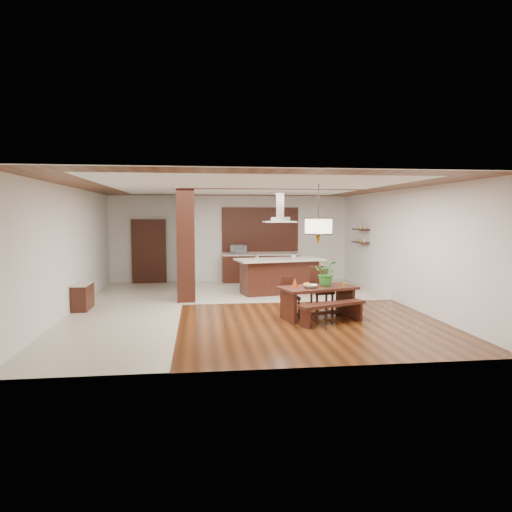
{
  "coord_description": "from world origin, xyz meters",
  "views": [
    {
      "loc": [
        -1.07,
        -10.87,
        2.23
      ],
      "look_at": [
        0.3,
        0.0,
        1.25
      ],
      "focal_mm": 32.0,
      "sensor_mm": 36.0,
      "label": 1
    }
  ],
  "objects": [
    {
      "name": "foliage_plant",
      "position": [
        1.72,
        -1.21,
        0.97
      ],
      "size": [
        0.63,
        0.59,
        0.56
      ],
      "primitive_type": "imported",
      "rotation": [
        0.0,
        0.0,
        -0.35
      ],
      "color": "#2B7A28",
      "rests_on": "dining_table"
    },
    {
      "name": "kitchen_island",
      "position": [
        1.2,
        1.83,
        0.52
      ],
      "size": [
        2.6,
        1.5,
        1.01
      ],
      "rotation": [
        0.0,
        0.0,
        0.19
      ],
      "color": "black",
      "rests_on": "ground"
    },
    {
      "name": "tile_hallway",
      "position": [
        -2.75,
        0.0,
        0.01
      ],
      "size": [
        2.5,
        9.0,
        0.01
      ],
      "primitive_type": "cube",
      "color": "beige",
      "rests_on": "ground"
    },
    {
      "name": "island_cup",
      "position": [
        1.59,
        1.75,
        1.06
      ],
      "size": [
        0.14,
        0.14,
        0.1
      ],
      "primitive_type": "imported",
      "rotation": [
        0.0,
        0.0,
        -0.15
      ],
      "color": "silver",
      "rests_on": "kitchen_island"
    },
    {
      "name": "partition_stub",
      "position": [
        -1.4,
        3.3,
        1.45
      ],
      "size": [
        0.18,
        2.4,
        2.9
      ],
      "primitive_type": "cube",
      "color": "silver",
      "rests_on": "ground"
    },
    {
      "name": "dining_chair_right",
      "position": [
        1.75,
        -0.72,
        0.52
      ],
      "size": [
        0.51,
        0.51,
        1.04
      ],
      "primitive_type": null,
      "rotation": [
        0.0,
        0.0,
        0.1
      ],
      "color": "black",
      "rests_on": "ground"
    },
    {
      "name": "shelf_lower",
      "position": [
        3.87,
        2.6,
        1.4
      ],
      "size": [
        0.26,
        0.9,
        0.04
      ],
      "primitive_type": "cube",
      "color": "black",
      "rests_on": "room_shell"
    },
    {
      "name": "hallway_console",
      "position": [
        -3.81,
        0.2,
        0.32
      ],
      "size": [
        0.37,
        0.88,
        0.63
      ],
      "primitive_type": "cube",
      "color": "black",
      "rests_on": "ground"
    },
    {
      "name": "partition_pier",
      "position": [
        -1.4,
        1.2,
        1.45
      ],
      "size": [
        0.45,
        1.0,
        2.9
      ],
      "primitive_type": "cube",
      "color": "black",
      "rests_on": "ground"
    },
    {
      "name": "kitchen_window",
      "position": [
        1.0,
        4.46,
        1.75
      ],
      "size": [
        2.6,
        0.08,
        1.5
      ],
      "primitive_type": "cube",
      "color": "#A66431",
      "rests_on": "room_shell"
    },
    {
      "name": "rear_counter",
      "position": [
        1.0,
        4.2,
        0.48
      ],
      "size": [
        2.6,
        0.62,
        0.95
      ],
      "color": "black",
      "rests_on": "ground"
    },
    {
      "name": "shelf_upper",
      "position": [
        3.87,
        2.6,
        1.8
      ],
      "size": [
        0.26,
        0.9,
        0.04
      ],
      "primitive_type": "cube",
      "color": "black",
      "rests_on": "room_shell"
    },
    {
      "name": "tile_kitchen",
      "position": [
        1.25,
        2.5,
        0.01
      ],
      "size": [
        5.5,
        4.0,
        0.01
      ],
      "primitive_type": "cube",
      "color": "beige",
      "rests_on": "ground"
    },
    {
      "name": "pendant_lantern",
      "position": [
        1.49,
        -1.31,
        2.25
      ],
      "size": [
        0.64,
        0.64,
        1.31
      ],
      "primitive_type": null,
      "color": "#FFF1C3",
      "rests_on": "room_shell"
    },
    {
      "name": "fruit_bowl",
      "position": [
        1.29,
        -1.46,
        0.72
      ],
      "size": [
        0.29,
        0.29,
        0.07
      ],
      "primitive_type": "imported",
      "rotation": [
        0.0,
        0.0,
        -0.02
      ],
      "color": "beige",
      "rests_on": "dining_table"
    },
    {
      "name": "soffit_band",
      "position": [
        0.0,
        0.0,
        2.88
      ],
      "size": [
        8.0,
        9.0,
        0.02
      ],
      "primitive_type": "cube",
      "color": "#402110",
      "rests_on": "room_shell"
    },
    {
      "name": "dining_table",
      "position": [
        1.49,
        -1.31,
        0.5
      ],
      "size": [
        1.8,
        1.23,
        0.68
      ],
      "rotation": [
        0.0,
        0.0,
        0.27
      ],
      "color": "black",
      "rests_on": "ground"
    },
    {
      "name": "dining_chair_left",
      "position": [
        0.96,
        -0.94,
        0.43
      ],
      "size": [
        0.42,
        0.42,
        0.85
      ],
      "primitive_type": null,
      "rotation": [
        0.0,
        0.0,
        0.12
      ],
      "color": "black",
      "rests_on": "ground"
    },
    {
      "name": "microwave",
      "position": [
        0.24,
        4.19,
        1.1
      ],
      "size": [
        0.56,
        0.39,
        0.3
      ],
      "primitive_type": "imported",
      "rotation": [
        0.0,
        0.0,
        -0.04
      ],
      "color": "#AFB2B6",
      "rests_on": "rear_counter"
    },
    {
      "name": "room_shell",
      "position": [
        0.0,
        0.0,
        2.06
      ],
      "size": [
        9.0,
        9.04,
        2.92
      ],
      "color": "#361909",
      "rests_on": "ground"
    },
    {
      "name": "gold_ornament",
      "position": [
        2.08,
        -1.26,
        0.73
      ],
      "size": [
        0.09,
        0.09,
        0.09
      ],
      "primitive_type": "cylinder",
      "rotation": [
        0.0,
        0.0,
        -0.39
      ],
      "color": "gold",
      "rests_on": "dining_table"
    },
    {
      "name": "napkin_cone",
      "position": [
        0.97,
        -1.36,
        0.79
      ],
      "size": [
        0.17,
        0.17,
        0.21
      ],
      "primitive_type": "cone",
      "rotation": [
        0.0,
        0.0,
        -0.33
      ],
      "color": "#B82E0D",
      "rests_on": "dining_table"
    },
    {
      "name": "dining_bench",
      "position": [
        1.65,
        -1.88,
        0.22
      ],
      "size": [
        1.56,
        0.9,
        0.44
      ],
      "primitive_type": null,
      "rotation": [
        0.0,
        0.0,
        0.39
      ],
      "color": "black",
      "rests_on": "ground"
    },
    {
      "name": "range_hood",
      "position": [
        1.2,
        1.84,
        2.46
      ],
      "size": [
        0.9,
        0.55,
        0.87
      ],
      "primitive_type": null,
      "color": "silver",
      "rests_on": "room_shell"
    },
    {
      "name": "hallway_doorway",
      "position": [
        -2.7,
        4.4,
        1.05
      ],
      "size": [
        1.1,
        0.2,
        2.1
      ],
      "primitive_type": "cube",
      "color": "black",
      "rests_on": "ground"
    }
  ]
}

